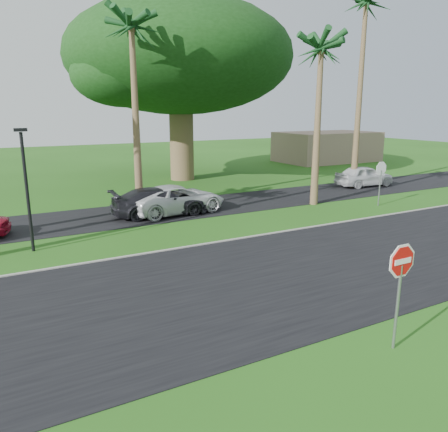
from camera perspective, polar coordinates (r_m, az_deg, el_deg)
ground at (r=12.69m, az=9.22°, el=-11.10°), size 120.00×120.00×0.00m
road at (r=14.18m, az=4.26°, el=-8.16°), size 120.00×8.00×0.02m
parking_strip at (r=23.30m, az=-9.80°, el=0.46°), size 120.00×5.00×0.02m
curb at (r=17.51m, az=-2.92°, el=-3.75°), size 120.00×0.12×0.06m
stop_sign_near at (r=10.38m, az=22.06°, el=-7.15°), size 1.05×0.07×2.62m
stop_sign_far at (r=25.89m, az=19.79°, el=5.15°), size 1.05×0.07×2.62m
palm_center at (r=24.43m, az=-11.98°, el=22.62°), size 5.00×5.00×10.50m
palm_right_near at (r=25.14m, az=12.57°, el=20.09°), size 5.00×5.00×9.50m
palm_right_far at (r=31.88m, az=18.04°, el=24.54°), size 5.00×5.00×13.00m
canopy_tree at (r=33.91m, az=-5.80°, el=19.91°), size 16.50×16.50×13.12m
streetlight_right at (r=17.77m, az=-24.43°, el=3.98°), size 0.45×0.25×4.64m
building_far at (r=47.05m, az=13.30°, el=8.80°), size 10.00×6.00×3.00m
car_dark at (r=22.41m, az=-8.41°, el=1.82°), size 5.01×2.27×1.42m
car_minivan at (r=22.92m, az=-6.21°, el=2.20°), size 5.49×3.05×1.45m
car_pickup at (r=32.24m, az=17.84°, el=4.98°), size 4.37×2.03×1.45m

